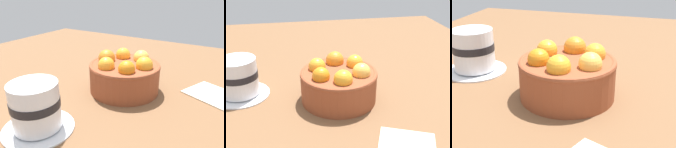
% 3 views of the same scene
% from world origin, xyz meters
% --- Properties ---
extents(ground_plane, '(1.32, 1.04, 0.03)m').
position_xyz_m(ground_plane, '(0.00, 0.00, -0.02)').
color(ground_plane, brown).
extents(terracotta_bowl, '(0.16, 0.16, 0.09)m').
position_xyz_m(terracotta_bowl, '(-0.00, 0.00, 0.04)').
color(terracotta_bowl, brown).
rests_on(terracotta_bowl, ground_plane).
extents(coffee_cup, '(0.12, 0.12, 0.09)m').
position_xyz_m(coffee_cup, '(-0.06, -0.21, 0.04)').
color(coffee_cup, silver).
rests_on(coffee_cup, ground_plane).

